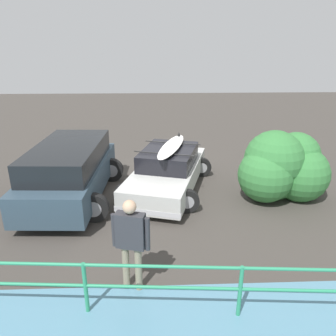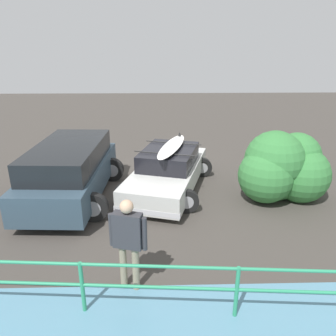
# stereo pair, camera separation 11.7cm
# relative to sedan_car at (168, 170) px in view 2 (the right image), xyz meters

# --- Properties ---
(ground_plane) EXTENTS (44.00, 44.00, 0.02)m
(ground_plane) POSITION_rel_sedan_car_xyz_m (0.28, -0.36, -0.63)
(ground_plane) COLOR #423D38
(ground_plane) RESTS_ON ground
(sedan_car) EXTENTS (3.15, 4.75, 1.58)m
(sedan_car) POSITION_rel_sedan_car_xyz_m (0.00, 0.00, 0.00)
(sedan_car) COLOR silver
(sedan_car) RESTS_ON ground
(suv_car) EXTENTS (2.84, 4.80, 1.68)m
(suv_car) POSITION_rel_sedan_car_xyz_m (2.89, 0.57, 0.25)
(suv_car) COLOR #334756
(suv_car) RESTS_ON ground
(person_bystander) EXTENTS (0.70, 0.34, 1.84)m
(person_bystander) POSITION_rel_sedan_car_xyz_m (0.84, 4.56, 0.48)
(person_bystander) COLOR gray
(person_bystander) RESTS_ON ground
(railing_fence) EXTENTS (10.42, 0.82, 0.99)m
(railing_fence) POSITION_rel_sedan_car_xyz_m (-1.00, 5.32, 0.06)
(railing_fence) COLOR #2D9366
(railing_fence) RESTS_ON ground
(bush_near_left) EXTENTS (2.74, 2.02, 2.15)m
(bush_near_left) POSITION_rel_sedan_car_xyz_m (-3.33, 0.75, 0.33)
(bush_near_left) COLOR #4C3828
(bush_near_left) RESTS_ON ground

